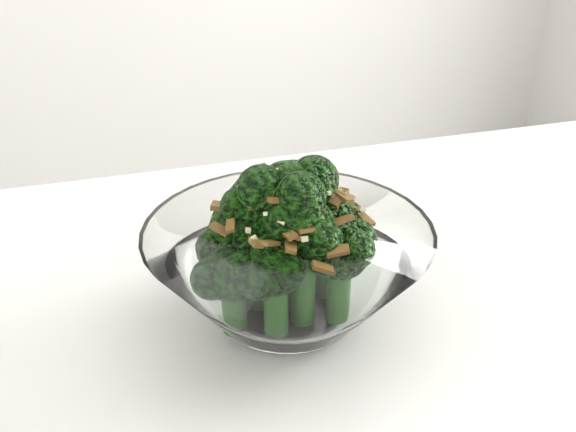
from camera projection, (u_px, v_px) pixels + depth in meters
name	position (u px, v px, depth m)	size (l,w,h in m)	color
table	(553.00, 392.00, 0.54)	(1.32, 0.99, 0.75)	white
broccoli_dish	(287.00, 261.00, 0.49)	(0.22, 0.22, 0.14)	white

